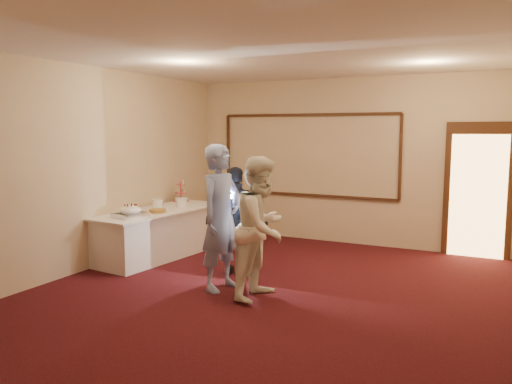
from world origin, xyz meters
TOP-DOWN VIEW (x-y plane):
  - floor at (0.00, 0.00)m, footprint 7.00×7.00m
  - room_walls at (0.00, 0.00)m, footprint 6.04×7.04m
  - wall_molding at (-0.80, 3.47)m, footprint 3.45×0.04m
  - doorway at (2.15, 3.45)m, footprint 1.05×0.07m
  - buffet_table at (-2.53, 1.20)m, footprint 1.19×2.52m
  - pavlova_tray at (-2.47, 0.44)m, footprint 0.45×0.56m
  - cupcake_stand at (-2.76, 2.16)m, footprint 0.29×0.29m
  - plate_stack_a at (-2.63, 1.30)m, footprint 0.18×0.18m
  - plate_stack_b at (-2.36, 1.60)m, footprint 0.19×0.19m
  - tart at (-2.35, 0.92)m, footprint 0.30×0.30m
  - man at (-0.74, 0.16)m, footprint 0.56×0.76m
  - woman at (-0.14, 0.10)m, footprint 0.71×0.89m
  - guest at (-0.88, 0.81)m, footprint 0.98×0.60m
  - camera_flash at (-0.82, 0.53)m, footprint 0.07×0.04m

SIDE VIEW (x-z plane):
  - floor at x=0.00m, z-range 0.00..0.00m
  - buffet_table at x=-2.53m, z-range 0.00..0.77m
  - guest at x=-0.88m, z-range 0.00..1.55m
  - tart at x=-2.35m, z-range 0.77..0.83m
  - plate_stack_a at x=-2.63m, z-range 0.77..0.92m
  - plate_stack_b at x=-2.36m, z-range 0.77..0.93m
  - pavlova_tray at x=-2.47m, z-range 0.76..0.94m
  - woman at x=-0.14m, z-range 0.00..1.75m
  - cupcake_stand at x=-2.76m, z-range 0.71..1.13m
  - man at x=-0.74m, z-range 0.00..1.89m
  - doorway at x=2.15m, z-range -0.02..2.18m
  - camera_flash at x=-0.82m, z-range 1.15..1.20m
  - wall_molding at x=-0.80m, z-range 0.83..2.38m
  - room_walls at x=0.00m, z-range 0.52..3.54m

